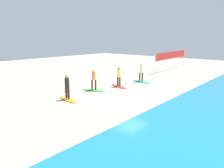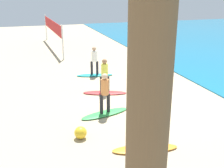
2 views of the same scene
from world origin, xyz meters
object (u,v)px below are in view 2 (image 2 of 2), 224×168
Objects in this scene: surfboard_teal at (95,75)px; surfboard_orange at (145,149)px; surfboard_green at (105,113)px; volleyball_net at (53,27)px; surfboard_red at (105,93)px; surfer_orange at (146,120)px; surfer_red at (105,73)px; surfer_teal at (94,59)px; beach_ball at (81,133)px; surfer_green at (105,90)px.

surfboard_orange is at bearing -82.06° from surfboard_teal.
surfboard_green is 2.97m from surfboard_orange.
surfboard_teal is 0.23× the size of volleyball_net.
surfboard_teal is 1.00× the size of surfboard_orange.
surfer_orange is (5.24, -0.21, 0.99)m from surfboard_red.
surfer_red is (-0.00, 0.00, 0.99)m from surfboard_red.
surfboard_red is at bearing 4.96° from volleyball_net.
surfboard_teal is 3.03m from surfboard_red.
surfer_teal is at bearing 8.24° from volleyball_net.
volleyball_net is (-9.10, -1.32, 0.75)m from surfer_teal.
surfboard_teal is 7.28m from beach_ball.
surfer_red is 3.86× the size of beach_ball.
surfer_teal is at bearing 66.20° from surfboard_green.
surfboard_teal is at bearing 66.20° from surfboard_green.
surfer_green is (2.31, -0.67, 0.99)m from surfboard_red.
beach_ball is (3.90, -1.99, 0.17)m from surfboard_red.
surfboard_red is 0.99m from surfer_red.
surfer_orange is (8.26, -0.48, 0.00)m from surfer_teal.
surfboard_red is at bearing -5.02° from surfer_teal.
volleyball_net is at bearing 112.95° from surfboard_red.
surfer_green is at bearing -0.00° from surfboard_green.
surfboard_green is at bearing -88.10° from surfboard_red.
surfboard_red is at bearing 0.00° from surfer_red.
beach_ball is at bearing -127.03° from surfer_orange.
surfer_teal is 8.28m from surfer_orange.
surfboard_red is 2.60m from surfer_green.
surfboard_green and surfboard_orange have the same top height.
surfboard_red is (3.02, -0.27, -0.99)m from surfer_teal.
surfboard_green is at bearing 1.53° from volleyball_net.
surfer_teal reaches higher than surfboard_green.
surfboard_teal is 9.36m from volleyball_net.
surfboard_orange is 0.23× the size of volleyball_net.
volleyball_net is at bearing 176.63° from beach_ball.
surfboard_green is at bearing -16.09° from surfer_red.
surfboard_red is 1.00× the size of surfboard_orange.
surfboard_orange is at bearing -2.33° from surfer_red.
surfer_red is at bearing 177.67° from surfer_orange.
volleyball_net is (-12.12, -1.05, 0.75)m from surfer_red.
surfboard_green is 2.08m from beach_ball.
beach_ball is (6.92, -2.26, 0.17)m from surfboard_teal.
surfer_red is at bearing -5.02° from surfer_teal.
surfer_orange is at bearing 99.51° from surfboard_orange.
surfer_green reaches higher than surfboard_orange.
surfer_green and surfer_orange have the same top height.
surfboard_green is 0.23× the size of volleyball_net.
surfboard_green is 1.28× the size of surfer_green.
surfer_orange is (2.93, 0.45, 0.99)m from surfboard_green.
surfboard_orange is (5.24, -0.21, 0.00)m from surfboard_red.
surfer_orange is at bearing -82.06° from surfboard_teal.
surfer_teal is 5.41m from surfer_green.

